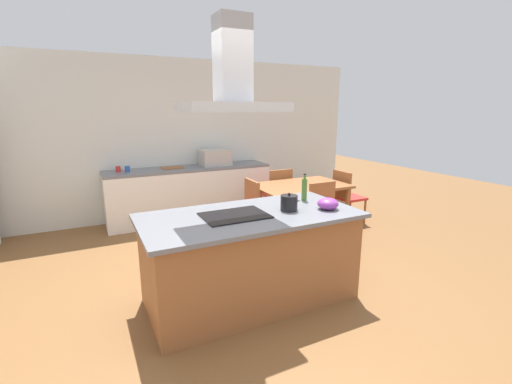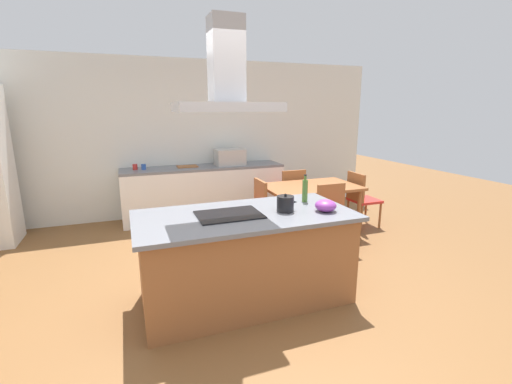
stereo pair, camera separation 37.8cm
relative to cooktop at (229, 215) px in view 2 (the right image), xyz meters
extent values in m
plane|color=brown|center=(0.16, 1.50, -0.91)|extent=(16.00, 16.00, 0.00)
cube|color=silver|center=(0.16, 3.25, 0.44)|extent=(7.20, 0.10, 2.70)
cube|color=#995B33|center=(0.16, 0.00, -0.48)|extent=(1.98, 0.92, 0.86)
cube|color=slate|center=(0.16, 0.00, -0.03)|extent=(2.08, 1.02, 0.04)
cube|color=black|center=(0.00, 0.00, 0.00)|extent=(0.60, 0.44, 0.01)
cylinder|color=black|center=(0.55, -0.07, 0.07)|extent=(0.17, 0.17, 0.15)
sphere|color=black|center=(0.55, -0.07, 0.16)|extent=(0.03, 0.03, 0.03)
cone|color=black|center=(0.65, -0.07, 0.08)|extent=(0.06, 0.03, 0.04)
cylinder|color=#47722D|center=(0.90, 0.19, 0.11)|extent=(0.06, 0.06, 0.24)
cylinder|color=#47722D|center=(0.90, 0.19, 0.26)|extent=(0.03, 0.03, 0.05)
cylinder|color=black|center=(0.90, 0.19, 0.29)|extent=(0.03, 0.03, 0.01)
ellipsoid|color=purple|center=(0.92, -0.20, 0.05)|extent=(0.21, 0.21, 0.11)
cube|color=white|center=(0.39, 2.88, -0.48)|extent=(2.76, 0.62, 0.86)
cube|color=slate|center=(0.39, 2.88, -0.03)|extent=(2.76, 0.62, 0.04)
cube|color=#B2AFAA|center=(0.85, 2.88, 0.13)|extent=(0.50, 0.38, 0.28)
cylinder|color=red|center=(-0.73, 2.95, 0.04)|extent=(0.08, 0.08, 0.09)
cylinder|color=#2D56B2|center=(-0.60, 2.91, 0.04)|extent=(0.08, 0.08, 0.09)
cube|color=#995B33|center=(0.11, 2.93, 0.00)|extent=(0.34, 0.24, 0.02)
cube|color=#995B33|center=(1.70, 1.48, -0.18)|extent=(1.40, 0.90, 0.04)
cylinder|color=#995B33|center=(1.08, 1.11, -0.55)|extent=(0.06, 0.06, 0.71)
cylinder|color=#995B33|center=(2.32, 1.11, -0.55)|extent=(0.06, 0.06, 0.71)
cylinder|color=#995B33|center=(1.08, 1.85, -0.55)|extent=(0.06, 0.06, 0.71)
cylinder|color=#995B33|center=(2.32, 1.85, -0.55)|extent=(0.06, 0.06, 0.71)
cube|color=red|center=(0.70, 1.48, -0.48)|extent=(0.42, 0.42, 0.04)
cube|color=#995B33|center=(0.89, 1.48, -0.24)|extent=(0.04, 0.42, 0.44)
cylinder|color=#995B33|center=(0.52, 1.30, -0.70)|extent=(0.04, 0.04, 0.41)
cylinder|color=#995B33|center=(0.52, 1.66, -0.70)|extent=(0.04, 0.04, 0.41)
cylinder|color=#995B33|center=(0.88, 1.30, -0.70)|extent=(0.04, 0.04, 0.41)
cylinder|color=#995B33|center=(0.88, 1.66, -0.70)|extent=(0.04, 0.04, 0.41)
cube|color=red|center=(1.70, 0.73, -0.48)|extent=(0.42, 0.42, 0.04)
cube|color=#995B33|center=(1.70, 0.92, -0.24)|extent=(0.42, 0.04, 0.44)
cylinder|color=#995B33|center=(1.88, 0.55, -0.70)|extent=(0.04, 0.04, 0.41)
cylinder|color=#995B33|center=(1.52, 0.55, -0.70)|extent=(0.04, 0.04, 0.41)
cylinder|color=#995B33|center=(1.88, 0.91, -0.70)|extent=(0.04, 0.04, 0.41)
cylinder|color=#995B33|center=(1.52, 0.91, -0.70)|extent=(0.04, 0.04, 0.41)
cube|color=red|center=(1.70, 2.23, -0.48)|extent=(0.42, 0.42, 0.04)
cube|color=#995B33|center=(1.70, 2.04, -0.24)|extent=(0.42, 0.04, 0.44)
cylinder|color=#995B33|center=(1.52, 2.41, -0.70)|extent=(0.04, 0.04, 0.41)
cylinder|color=#995B33|center=(1.88, 2.41, -0.70)|extent=(0.04, 0.04, 0.41)
cylinder|color=#995B33|center=(1.52, 2.05, -0.70)|extent=(0.04, 0.04, 0.41)
cylinder|color=#995B33|center=(1.88, 2.05, -0.70)|extent=(0.04, 0.04, 0.41)
cube|color=red|center=(2.70, 1.48, -0.48)|extent=(0.42, 0.42, 0.04)
cube|color=#995B33|center=(2.51, 1.48, -0.24)|extent=(0.04, 0.42, 0.44)
cylinder|color=#995B33|center=(2.88, 1.66, -0.70)|extent=(0.04, 0.04, 0.41)
cylinder|color=#995B33|center=(2.88, 1.30, -0.70)|extent=(0.04, 0.04, 0.41)
cylinder|color=#995B33|center=(2.52, 1.66, -0.70)|extent=(0.04, 0.04, 0.41)
cylinder|color=#995B33|center=(2.52, 1.30, -0.70)|extent=(0.04, 0.04, 0.41)
cube|color=#ADADB2|center=(0.00, 0.00, 0.98)|extent=(0.90, 0.55, 0.08)
cube|color=#ADADB2|center=(0.00, 0.00, 1.37)|extent=(0.28, 0.24, 0.70)
camera|label=1|loc=(-1.22, -2.90, 0.98)|focal=24.66mm
camera|label=2|loc=(-0.87, -3.05, 0.98)|focal=24.66mm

